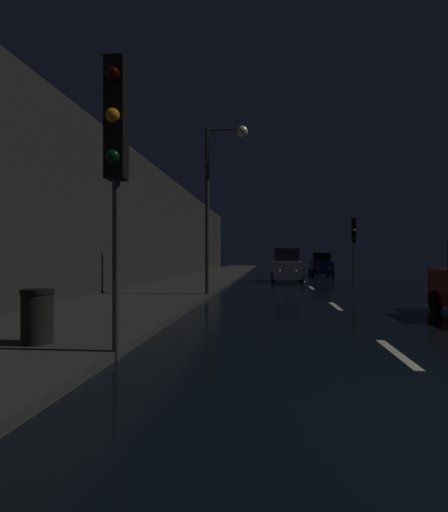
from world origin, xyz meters
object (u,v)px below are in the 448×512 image
object	(u,v)px
traffic_light_near_left	(116,142)
car_distant_taillights	(321,265)
trash_bin_curbside	(37,316)
car_approaching_headlights	(286,267)
streetlamp_overhead	(219,183)
traffic_light_far_right	(354,235)

from	to	relation	value
traffic_light_near_left	car_distant_taillights	xyz separation A→B (m)	(6.54, 29.26, -2.55)
trash_bin_curbside	car_approaching_headlights	bearing A→B (deg)	76.58
traffic_light_near_left	car_distant_taillights	distance (m)	30.09
streetlamp_overhead	car_approaching_headlights	world-z (taller)	streetlamp_overhead
traffic_light_near_left	car_approaching_headlights	bearing A→B (deg)	167.51
trash_bin_curbside	traffic_light_near_left	bearing A→B (deg)	-15.30
streetlamp_overhead	car_distant_taillights	world-z (taller)	streetlamp_overhead
trash_bin_curbside	car_distant_taillights	size ratio (longest dim) A/B	0.24
car_approaching_headlights	car_distant_taillights	distance (m)	8.60
streetlamp_overhead	car_distant_taillights	xyz separation A→B (m)	(6.17, 19.14, -3.64)
car_distant_taillights	traffic_light_near_left	bearing A→B (deg)	167.39
car_approaching_headlights	traffic_light_far_right	bearing A→B (deg)	139.65
traffic_light_near_left	streetlamp_overhead	bearing A→B (deg)	174.53
traffic_light_near_left	car_approaching_headlights	xyz separation A→B (m)	(3.42, 21.25, -2.45)
streetlamp_overhead	traffic_light_near_left	bearing A→B (deg)	-92.13
car_approaching_headlights	car_distant_taillights	world-z (taller)	car_approaching_headlights
traffic_light_near_left	traffic_light_far_right	bearing A→B (deg)	158.80
car_approaching_headlights	car_distant_taillights	bearing A→B (deg)	158.69
traffic_light_near_left	traffic_light_far_right	world-z (taller)	traffic_light_near_left
traffic_light_far_right	trash_bin_curbside	bearing A→B (deg)	-19.32
traffic_light_far_right	streetlamp_overhead	bearing A→B (deg)	-24.23
car_distant_taillights	car_approaching_headlights	bearing A→B (deg)	158.69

